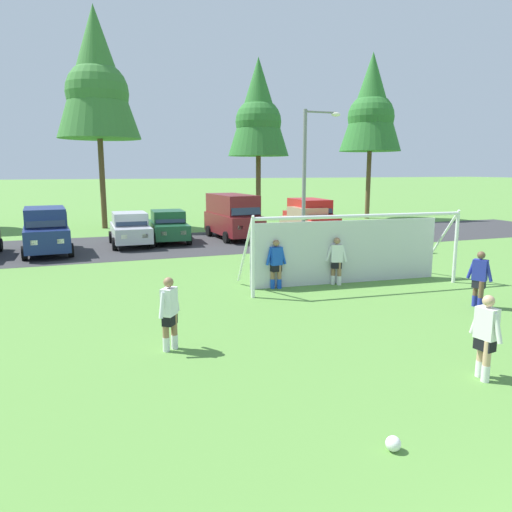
% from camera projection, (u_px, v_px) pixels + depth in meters
% --- Properties ---
extents(ground_plane, '(400.00, 400.00, 0.00)m').
position_uv_depth(ground_plane, '(231.00, 280.00, 17.25)').
color(ground_plane, '#598C3D').
extents(parking_lot_strip, '(52.00, 8.40, 0.01)m').
position_uv_depth(parking_lot_strip, '(182.00, 243.00, 25.75)').
color(parking_lot_strip, '#333335').
rests_on(parking_lot_strip, ground).
extents(soccer_ball, '(0.22, 0.22, 0.22)m').
position_uv_depth(soccer_ball, '(393.00, 444.00, 6.75)').
color(soccer_ball, white).
rests_on(soccer_ball, ground).
extents(soccer_goal, '(7.53, 2.44, 2.57)m').
position_uv_depth(soccer_goal, '(350.00, 247.00, 16.39)').
color(soccer_goal, white).
rests_on(soccer_goal, ground).
extents(player_striker_near, '(0.40, 0.71, 1.64)m').
position_uv_depth(player_striker_near, '(479.00, 280.00, 13.67)').
color(player_striker_near, brown).
rests_on(player_striker_near, ground).
extents(player_midfield_center, '(0.57, 0.59, 1.64)m').
position_uv_depth(player_midfield_center, '(170.00, 314.00, 10.41)').
color(player_midfield_center, '#936B4C').
rests_on(player_midfield_center, ground).
extents(player_defender_far, '(0.75, 0.30, 1.64)m').
position_uv_depth(player_defender_far, '(276.00, 264.00, 15.89)').
color(player_defender_far, '#936B4C').
rests_on(player_defender_far, ground).
extents(player_winger_right, '(0.30, 0.75, 1.64)m').
position_uv_depth(player_winger_right, '(485.00, 338.00, 8.95)').
color(player_winger_right, tan).
rests_on(player_winger_right, ground).
extents(player_trailing_back, '(0.69, 0.40, 1.64)m').
position_uv_depth(player_trailing_back, '(336.00, 261.00, 16.40)').
color(player_trailing_back, '#936B4C').
rests_on(player_trailing_back, ground).
extents(parked_car_slot_center_left, '(2.40, 4.73, 2.16)m').
position_uv_depth(parked_car_slot_center_left, '(46.00, 230.00, 22.50)').
color(parked_car_slot_center_left, navy).
rests_on(parked_car_slot_center_left, ground).
extents(parked_car_slot_center, '(2.05, 4.21, 1.72)m').
position_uv_depth(parked_car_slot_center, '(130.00, 229.00, 24.98)').
color(parked_car_slot_center, '#B2B2BC').
rests_on(parked_car_slot_center, ground).
extents(parked_car_slot_center_right, '(2.19, 4.28, 1.72)m').
position_uv_depth(parked_car_slot_center_right, '(168.00, 226.00, 26.20)').
color(parked_car_slot_center_right, '#194C2D').
rests_on(parked_car_slot_center_right, ground).
extents(parked_car_slot_right, '(2.45, 4.93, 2.52)m').
position_uv_depth(parked_car_slot_right, '(233.00, 215.00, 27.44)').
color(parked_car_slot_right, maroon).
rests_on(parked_car_slot_right, ground).
extents(parked_car_slot_far_right, '(2.17, 4.27, 1.72)m').
position_uv_depth(parked_car_slot_far_right, '(308.00, 222.00, 28.40)').
color(parked_car_slot_far_right, tan).
rests_on(parked_car_slot_far_right, ground).
extents(parked_car_slot_end, '(2.30, 4.68, 2.16)m').
position_uv_depth(parked_car_slot_end, '(310.00, 216.00, 29.16)').
color(parked_car_slot_end, red).
rests_on(parked_car_slot_end, ground).
extents(tree_mid_left, '(5.32, 5.32, 14.19)m').
position_uv_depth(tree_mid_left, '(97.00, 77.00, 30.78)').
color(tree_mid_left, brown).
rests_on(tree_mid_left, ground).
extents(tree_center_back, '(4.40, 4.40, 11.73)m').
position_uv_depth(tree_center_back, '(258.00, 111.00, 34.23)').
color(tree_center_back, brown).
rests_on(tree_center_back, ground).
extents(tree_mid_right, '(4.82, 4.82, 12.85)m').
position_uv_depth(tree_mid_right, '(371.00, 106.00, 37.47)').
color(tree_mid_right, brown).
rests_on(tree_mid_right, ground).
extents(street_lamp, '(2.00, 0.32, 6.68)m').
position_uv_depth(street_lamp, '(308.00, 179.00, 22.83)').
color(street_lamp, slate).
rests_on(street_lamp, ground).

